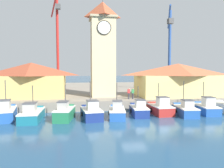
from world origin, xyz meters
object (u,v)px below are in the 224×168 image
at_px(fishing_boat_right_outer, 185,109).
at_px(clock_tower, 103,47).
at_px(fishing_boat_right_inner, 160,108).
at_px(dock_worker_near_tower, 133,93).
at_px(fishing_boat_left_outer, 32,114).
at_px(fishing_boat_center, 117,112).
at_px(warehouse_right, 178,79).
at_px(fishing_boat_mid_right, 139,110).
at_px(dock_worker_along_quay, 129,93).
at_px(port_crane_near, 169,59).
at_px(fishing_boat_far_left, 5,112).
at_px(fishing_boat_mid_left, 91,112).
at_px(warehouse_left, 31,80).
at_px(fishing_boat_far_right, 205,108).
at_px(port_crane_far, 57,51).
at_px(fishing_boat_left_inner, 65,113).

bearing_deg(fishing_boat_right_outer, clock_tower, 133.89).
xyz_separation_m(fishing_boat_right_inner, dock_worker_near_tower, (-2.39, 4.47, 1.42)).
relative_size(fishing_boat_left_outer, clock_tower, 0.31).
relative_size(fishing_boat_center, warehouse_right, 0.34).
bearing_deg(fishing_boat_mid_right, dock_worker_along_quay, 91.51).
relative_size(port_crane_near, dock_worker_along_quay, 10.54).
bearing_deg(fishing_boat_far_left, fishing_boat_mid_left, -6.35).
distance_m(fishing_boat_right_outer, port_crane_near, 19.10).
distance_m(fishing_boat_left_outer, warehouse_right, 22.72).
bearing_deg(warehouse_left, clock_tower, -1.21).
bearing_deg(fishing_boat_far_right, dock_worker_along_quay, 149.98).
relative_size(fishing_boat_center, port_crane_far, 0.22).
height_order(fishing_boat_left_inner, warehouse_left, warehouse_left).
height_order(fishing_boat_mid_left, fishing_boat_center, fishing_boat_mid_left).
xyz_separation_m(fishing_boat_left_inner, warehouse_left, (-5.40, 9.69, 3.26)).
relative_size(clock_tower, dock_worker_along_quay, 10.04).
bearing_deg(port_crane_far, fishing_boat_left_inner, -83.50).
bearing_deg(fishing_boat_far_left, warehouse_left, 82.39).
bearing_deg(fishing_boat_right_outer, fishing_boat_left_inner, -179.78).
relative_size(fishing_boat_left_outer, fishing_boat_left_inner, 1.15).
xyz_separation_m(port_crane_far, dock_worker_along_quay, (11.48, -18.62, -7.36)).
bearing_deg(fishing_boat_center, port_crane_near, 51.10).
xyz_separation_m(port_crane_near, port_crane_far, (-22.54, 7.21, 2.00)).
relative_size(port_crane_near, dock_worker_near_tower, 10.54).
bearing_deg(fishing_boat_center, clock_tower, 93.29).
distance_m(fishing_boat_left_inner, port_crane_near, 26.98).
height_order(fishing_boat_left_outer, fishing_boat_mid_right, fishing_boat_left_outer).
distance_m(port_crane_far, dock_worker_along_quay, 23.08).
relative_size(fishing_boat_mid_right, dock_worker_along_quay, 2.71).
height_order(fishing_boat_left_inner, port_crane_near, port_crane_near).
xyz_separation_m(fishing_boat_mid_right, dock_worker_near_tower, (0.44, 4.75, 1.47)).
distance_m(fishing_boat_left_inner, fishing_boat_mid_right, 8.88).
distance_m(fishing_boat_center, dock_worker_near_tower, 6.69).
height_order(fishing_boat_far_right, port_crane_near, port_crane_near).
distance_m(port_crane_near, dock_worker_near_tower, 16.45).
bearing_deg(fishing_boat_mid_left, fishing_boat_far_right, 2.36).
bearing_deg(port_crane_near, dock_worker_along_quay, -134.07).
distance_m(fishing_boat_right_outer, warehouse_left, 22.34).
height_order(fishing_boat_left_inner, port_crane_far, port_crane_far).
bearing_deg(fishing_boat_mid_left, dock_worker_near_tower, 41.75).
bearing_deg(fishing_boat_left_inner, fishing_boat_mid_left, -0.37).
distance_m(fishing_boat_far_left, fishing_boat_right_outer, 21.05).
bearing_deg(fishing_boat_mid_left, fishing_boat_mid_right, 8.38).
xyz_separation_m(clock_tower, warehouse_right, (12.00, -1.18, -5.02)).
distance_m(fishing_boat_mid_left, warehouse_left, 13.25).
bearing_deg(fishing_boat_mid_left, warehouse_right, 29.90).
relative_size(fishing_boat_far_right, dock_worker_near_tower, 2.96).
xyz_separation_m(fishing_boat_mid_left, clock_tower, (2.43, 9.48, 8.24)).
bearing_deg(fishing_boat_right_inner, fishing_boat_mid_left, -172.51).
distance_m(fishing_boat_left_inner, clock_tower, 13.65).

